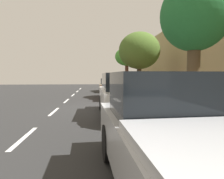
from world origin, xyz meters
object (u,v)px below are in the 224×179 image
at_px(bicycle_at_curb, 130,102).
at_px(fire_hydrant, 125,89).
at_px(street_tree_mid_block, 139,51).
at_px(street_tree_far_end, 127,57).
at_px(street_tree_near_cyclist, 195,17).
at_px(parked_suv_white_mid, 121,93).
at_px(parked_sedan_tan_farthest, 108,85).
at_px(parked_sedan_red_far, 112,89).
at_px(pedestrian_on_phone, 145,82).
at_px(parked_pickup_silver_second, 182,143).
at_px(cyclist_with_backpack, 136,91).

relative_size(bicycle_at_curb, fire_hydrant, 2.04).
relative_size(street_tree_mid_block, street_tree_far_end, 1.06).
bearing_deg(street_tree_near_cyclist, parked_suv_white_mid, 137.48).
xyz_separation_m(parked_suv_white_mid, parked_sedan_tan_farthest, (0.17, 13.10, -0.27)).
bearing_deg(street_tree_far_end, fire_hydrant, -100.83).
relative_size(parked_sedan_red_far, street_tree_near_cyclist, 0.84).
relative_size(parked_sedan_tan_farthest, street_tree_far_end, 0.91).
bearing_deg(parked_sedan_tan_farthest, bicycle_at_curb, -87.25).
relative_size(parked_sedan_tan_farthest, bicycle_at_curb, 2.62).
bearing_deg(fire_hydrant, street_tree_far_end, 79.17).
bearing_deg(fire_hydrant, pedestrian_on_phone, 45.56).
relative_size(street_tree_near_cyclist, pedestrian_on_phone, 3.09).
bearing_deg(street_tree_far_end, parked_sedan_red_far, -109.00).
bearing_deg(pedestrian_on_phone, parked_suv_white_mid, -109.39).
bearing_deg(parked_sedan_red_far, pedestrian_on_phone, 52.33).
bearing_deg(parked_sedan_tan_farthest, fire_hydrant, -69.35).
bearing_deg(pedestrian_on_phone, parked_pickup_silver_second, -102.72).
height_order(parked_sedan_red_far, parked_sedan_tan_farthest, same).
height_order(parked_pickup_silver_second, bicycle_at_curb, parked_pickup_silver_second).
bearing_deg(pedestrian_on_phone, street_tree_near_cyclist, -97.27).
height_order(street_tree_near_cyclist, street_tree_mid_block, street_tree_mid_block).
distance_m(parked_suv_white_mid, street_tree_near_cyclist, 4.37).
relative_size(parked_pickup_silver_second, pedestrian_on_phone, 3.20).
distance_m(parked_pickup_silver_second, street_tree_far_end, 20.03).
bearing_deg(street_tree_far_end, street_tree_near_cyclist, -90.00).
height_order(parked_suv_white_mid, street_tree_far_end, street_tree_far_end).
distance_m(parked_suv_white_mid, street_tree_mid_block, 7.75).
xyz_separation_m(parked_suv_white_mid, street_tree_near_cyclist, (2.38, -2.19, 2.94)).
relative_size(parked_pickup_silver_second, street_tree_near_cyclist, 1.04).
relative_size(cyclist_with_backpack, fire_hydrant, 2.07).
relative_size(pedestrian_on_phone, fire_hydrant, 2.01).
distance_m(street_tree_mid_block, fire_hydrant, 4.20).
distance_m(parked_sedan_tan_farthest, street_tree_near_cyclist, 15.78).
height_order(parked_sedan_red_far, street_tree_near_cyclist, street_tree_near_cyclist).
xyz_separation_m(parked_suv_white_mid, street_tree_mid_block, (2.38, 6.80, 2.85)).
bearing_deg(fire_hydrant, parked_suv_white_mid, -99.90).
bearing_deg(fire_hydrant, bicycle_at_curb, -96.66).
bearing_deg(parked_sedan_tan_farthest, parked_pickup_silver_second, -90.32).
xyz_separation_m(cyclist_with_backpack, street_tree_mid_block, (1.44, 5.65, 2.82)).
xyz_separation_m(parked_pickup_silver_second, fire_hydrant, (1.56, 15.64, -0.33)).
bearing_deg(bicycle_at_curb, street_tree_far_end, 81.89).
xyz_separation_m(parked_pickup_silver_second, cyclist_with_backpack, (0.89, 7.53, 0.16)).
distance_m(parked_sedan_tan_farthest, pedestrian_on_phone, 4.21).
height_order(parked_suv_white_mid, parked_sedan_red_far, parked_suv_white_mid).
relative_size(parked_sedan_tan_farthest, street_tree_mid_block, 0.85).
distance_m(cyclist_with_backpack, street_tree_far_end, 12.55).
bearing_deg(street_tree_far_end, cyclist_with_backpack, -96.77).
height_order(parked_sedan_tan_farthest, bicycle_at_curb, parked_sedan_tan_farthest).
height_order(bicycle_at_curb, fire_hydrant, fire_hydrant).
xyz_separation_m(parked_pickup_silver_second, bicycle_at_curb, (0.66, 7.98, -0.53)).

